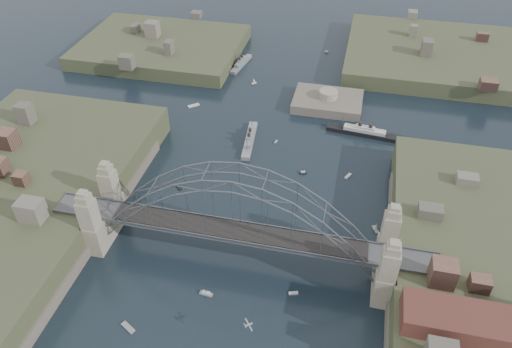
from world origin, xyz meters
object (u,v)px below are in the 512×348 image
object	(u,v)px
wharf_shed	(460,321)
bridge	(237,218)
naval_cruiser_far	(241,64)
ocean_liner	(364,132)
naval_cruiser_near	(250,140)
fort_island	(327,106)

from	to	relation	value
wharf_shed	bridge	bearing A→B (deg)	162.35
naval_cruiser_far	ocean_liner	size ratio (longest dim) A/B	0.69
wharf_shed	naval_cruiser_near	world-z (taller)	wharf_shed
bridge	fort_island	bearing A→B (deg)	80.27
naval_cruiser_far	ocean_liner	xyz separation A→B (m)	(47.10, -35.63, 0.04)
fort_island	naval_cruiser_near	distance (m)	32.59
ocean_liner	bridge	bearing A→B (deg)	-113.92
naval_cruiser_near	fort_island	bearing A→B (deg)	52.25
bridge	wharf_shed	xyz separation A→B (m)	(44.00, -14.00, -2.32)
wharf_shed	ocean_liner	xyz separation A→B (m)	(-19.32, 69.63, -9.14)
wharf_shed	naval_cruiser_far	world-z (taller)	wharf_shed
bridge	naval_cruiser_far	xyz separation A→B (m)	(-22.43, 91.26, -11.51)
fort_island	ocean_liner	world-z (taller)	fort_island
naval_cruiser_near	ocean_liner	distance (m)	34.54
fort_island	naval_cruiser_far	bearing A→B (deg)	148.30
ocean_liner	naval_cruiser_far	bearing A→B (deg)	142.89
fort_island	ocean_liner	xyz separation A→B (m)	(12.68, -14.37, 1.20)
ocean_liner	naval_cruiser_near	bearing A→B (deg)	-160.77
naval_cruiser_near	ocean_liner	world-z (taller)	ocean_liner
naval_cruiser_near	ocean_liner	size ratio (longest dim) A/B	0.81
bridge	fort_island	distance (m)	72.14
bridge	wharf_shed	world-z (taller)	bridge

